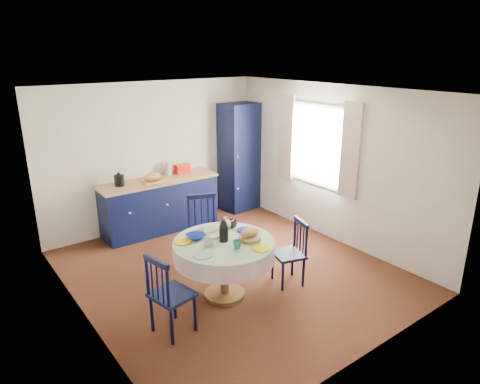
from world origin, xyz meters
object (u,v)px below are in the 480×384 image
(chair_left, at_px, (169,294))
(cobalt_bowl, at_px, (196,237))
(kitchen_counter, at_px, (159,204))
(mug_b, at_px, (237,245))
(mug_c, at_px, (233,224))
(chair_far, at_px, (204,231))
(mug_d, at_px, (201,231))
(mug_a, at_px, (208,242))
(dining_table, at_px, (225,250))
(chair_right, at_px, (291,252))
(pantry_cabinet, at_px, (240,157))

(chair_left, xyz_separation_m, cobalt_bowl, (0.67, 0.53, 0.30))
(kitchen_counter, bearing_deg, mug_b, -96.11)
(mug_c, bearing_deg, chair_far, 96.39)
(chair_far, height_order, cobalt_bowl, chair_far)
(chair_far, relative_size, cobalt_bowl, 4.26)
(mug_b, relative_size, cobalt_bowl, 0.45)
(mug_c, height_order, mug_d, mug_c)
(mug_a, bearing_deg, kitchen_counter, 77.02)
(dining_table, xyz_separation_m, chair_far, (0.27, 0.90, -0.12))
(kitchen_counter, distance_m, chair_left, 2.95)
(dining_table, distance_m, cobalt_bowl, 0.39)
(kitchen_counter, distance_m, mug_a, 2.51)
(chair_left, relative_size, mug_b, 8.92)
(chair_right, relative_size, mug_d, 9.01)
(mug_d, bearing_deg, chair_right, -30.78)
(chair_far, bearing_deg, chair_right, -40.21)
(chair_far, relative_size, mug_d, 10.46)
(mug_c, bearing_deg, mug_d, 173.07)
(mug_a, bearing_deg, mug_c, 27.13)
(mug_b, distance_m, mug_c, 0.64)
(pantry_cabinet, distance_m, mug_b, 3.43)
(kitchen_counter, relative_size, mug_a, 17.11)
(chair_left, relative_size, mug_c, 7.50)
(dining_table, bearing_deg, cobalt_bowl, 132.12)
(dining_table, height_order, mug_a, dining_table)
(dining_table, distance_m, mug_c, 0.48)
(dining_table, distance_m, mug_b, 0.31)
(kitchen_counter, bearing_deg, pantry_cabinet, 2.11)
(chair_left, bearing_deg, dining_table, -85.19)
(mug_b, bearing_deg, kitchen_counter, 83.07)
(pantry_cabinet, relative_size, chair_right, 2.33)
(chair_left, xyz_separation_m, mug_d, (0.79, 0.60, 0.32))
(mug_a, bearing_deg, pantry_cabinet, 46.71)
(mug_a, xyz_separation_m, mug_c, (0.56, 0.29, 0.00))
(kitchen_counter, xyz_separation_m, mug_d, (-0.45, -2.08, 0.34))
(kitchen_counter, distance_m, pantry_cabinet, 1.85)
(chair_left, height_order, chair_right, chair_left)
(kitchen_counter, distance_m, mug_d, 2.15)
(chair_far, relative_size, chair_right, 1.16)
(cobalt_bowl, bearing_deg, pantry_cabinet, 43.25)
(mug_b, relative_size, mug_d, 1.10)
(chair_far, bearing_deg, mug_d, -103.68)
(pantry_cabinet, bearing_deg, chair_left, -142.54)
(pantry_cabinet, bearing_deg, chair_right, -118.54)
(chair_far, height_order, mug_b, chair_far)
(dining_table, height_order, chair_left, dining_table)
(kitchen_counter, height_order, mug_d, kitchen_counter)
(chair_right, bearing_deg, mug_c, -117.56)
(pantry_cabinet, bearing_deg, mug_a, -138.04)
(chair_left, xyz_separation_m, mug_c, (1.24, 0.55, 0.32))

